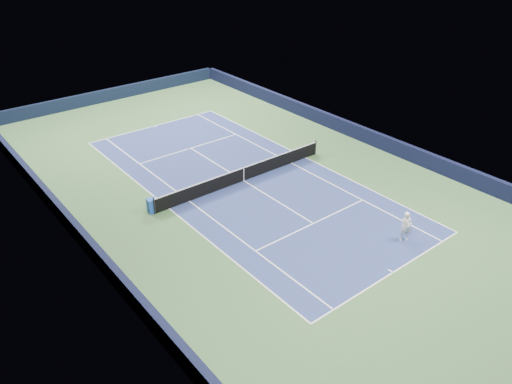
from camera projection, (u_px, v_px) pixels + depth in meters
ground at (244, 181)px, 32.09m from camera, size 40.00×40.00×0.00m
wall_far at (112, 94)px, 45.28m from camera, size 22.00×0.35×1.10m
wall_right at (357, 132)px, 37.68m from camera, size 0.35×40.00×1.10m
wall_left at (78, 233)px, 25.96m from camera, size 0.35×40.00×1.10m
court_surface at (244, 181)px, 32.09m from camera, size 10.97×23.77×0.01m
baseline_far at (154, 126)px, 40.16m from camera, size 10.97×0.08×0.00m
baseline_near at (393, 272)px, 24.01m from camera, size 10.97×0.08×0.00m
sideline_doubles_right at (306, 158)px, 35.05m from camera, size 0.08×23.77×0.00m
sideline_doubles_left at (169, 209)px, 29.12m from camera, size 0.08×23.77×0.00m
sideline_singles_right at (291, 163)px, 34.31m from camera, size 0.08×23.77×0.00m
sideline_singles_left at (189, 201)px, 29.86m from camera, size 0.08×23.77×0.00m
service_line_far at (191, 148)px, 36.43m from camera, size 8.23×0.08×0.00m
service_line_near at (313, 223)px, 27.74m from camera, size 8.23×0.08×0.00m
center_service_line at (244, 181)px, 32.09m from camera, size 0.08×12.80×0.00m
center_mark_far at (155, 126)px, 40.06m from camera, size 0.08×0.30×0.00m
center_mark_near at (391, 271)px, 24.11m from camera, size 0.08×0.30×0.00m
tennis_net at (244, 174)px, 31.84m from camera, size 12.90×0.10×1.07m
sponsor_cube at (152, 206)px, 28.59m from camera, size 0.61×0.54×0.87m
tennis_player at (406, 227)px, 25.96m from camera, size 0.83×1.34×2.66m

